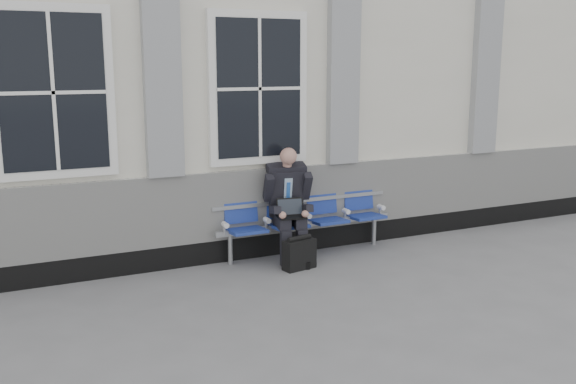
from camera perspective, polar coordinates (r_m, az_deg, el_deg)
ground at (r=7.34m, az=-0.62°, el=-9.13°), size 70.00×70.00×0.00m
station_building at (r=10.14m, az=-9.07°, el=9.29°), size 14.40×4.40×4.49m
bench at (r=8.73m, az=1.55°, el=-1.99°), size 2.60×0.47×0.91m
businessman at (r=8.41m, az=0.01°, el=-0.75°), size 0.66×0.89×1.50m
briefcase at (r=8.16m, az=1.01°, el=-5.50°), size 0.45×0.26×0.44m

